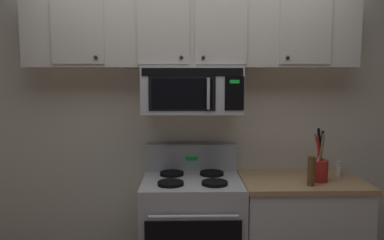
{
  "coord_description": "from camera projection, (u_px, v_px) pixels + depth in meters",
  "views": [
    {
      "loc": [
        -0.06,
        -2.37,
        1.67
      ],
      "look_at": [
        0.0,
        0.49,
        1.35
      ],
      "focal_mm": 35.13,
      "sensor_mm": 36.0,
      "label": 1
    }
  ],
  "objects": [
    {
      "name": "back_wall",
      "position": [
        191.0,
        116.0,
        3.18
      ],
      "size": [
        5.2,
        0.1,
        2.7
      ],
      "primitive_type": "cube",
      "color": "silver",
      "rests_on": "ground_plane"
    },
    {
      "name": "pepper_mill",
      "position": [
        311.0,
        171.0,
        2.69
      ],
      "size": [
        0.05,
        0.05,
        0.21
      ],
      "primitive_type": "cylinder",
      "color": "brown",
      "rests_on": "counter_segment"
    },
    {
      "name": "salt_shaker",
      "position": [
        339.0,
        169.0,
        2.96
      ],
      "size": [
        0.04,
        0.04,
        0.12
      ],
      "color": "white",
      "rests_on": "counter_segment"
    },
    {
      "name": "upper_cabinets",
      "position": [
        192.0,
        32.0,
        2.89
      ],
      "size": [
        2.5,
        0.36,
        0.55
      ],
      "color": "#BCB7AD"
    },
    {
      "name": "stove_range",
      "position": [
        192.0,
        234.0,
        2.92
      ],
      "size": [
        0.76,
        0.69,
        1.12
      ],
      "color": "#B7BABF",
      "rests_on": "ground_plane"
    },
    {
      "name": "utensil_crock_red",
      "position": [
        319.0,
        167.0,
        2.8
      ],
      "size": [
        0.13,
        0.13,
        0.4
      ],
      "color": "red",
      "rests_on": "counter_segment"
    },
    {
      "name": "counter_segment",
      "position": [
        299.0,
        234.0,
        2.94
      ],
      "size": [
        0.93,
        0.65,
        0.9
      ],
      "color": "silver",
      "rests_on": "ground_plane"
    },
    {
      "name": "over_range_microwave",
      "position": [
        192.0,
        90.0,
        2.91
      ],
      "size": [
        0.76,
        0.43,
        0.35
      ],
      "color": "#B7BABF"
    }
  ]
}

